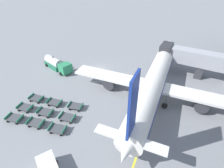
{
  "coord_description": "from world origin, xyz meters",
  "views": [
    {
      "loc": [
        20.48,
        -32.19,
        21.36
      ],
      "look_at": [
        7.82,
        -8.11,
        2.78
      ],
      "focal_mm": 28.0,
      "sensor_mm": 36.0,
      "label": 1
    }
  ],
  "objects_px": {
    "baggage_dolly_row_mid_a_col_c": "(67,117)",
    "baggage_dolly_row_mid_b_col_b": "(54,102)",
    "airplane": "(155,81)",
    "baggage_dolly_row_near_col_b": "(36,123)",
    "fuel_tanker_primary": "(57,64)",
    "baggage_dolly_row_near_col_a": "(14,118)",
    "baggage_dolly_row_near_col_c": "(58,129)",
    "baggage_dolly_row_mid_a_col_a": "(25,107)",
    "baggage_dolly_row_mid_b_col_c": "(75,106)",
    "baggage_dolly_row_mid_b_col_a": "(36,98)",
    "baggage_dolly_row_mid_a_col_b": "(45,112)"
  },
  "relations": [
    {
      "from": "baggage_dolly_row_near_col_b",
      "to": "baggage_dolly_row_mid_a_col_c",
      "type": "height_order",
      "value": "same"
    },
    {
      "from": "baggage_dolly_row_near_col_b",
      "to": "baggage_dolly_row_mid_a_col_b",
      "type": "height_order",
      "value": "same"
    },
    {
      "from": "baggage_dolly_row_near_col_a",
      "to": "baggage_dolly_row_mid_a_col_a",
      "type": "relative_size",
      "value": 1.0
    },
    {
      "from": "baggage_dolly_row_mid_a_col_b",
      "to": "baggage_dolly_row_mid_b_col_a",
      "type": "xyz_separation_m",
      "value": [
        -4.31,
        2.0,
        0.0
      ]
    },
    {
      "from": "airplane",
      "to": "baggage_dolly_row_mid_b_col_a",
      "type": "height_order",
      "value": "airplane"
    },
    {
      "from": "fuel_tanker_primary",
      "to": "baggage_dolly_row_mid_b_col_b",
      "type": "bearing_deg",
      "value": -49.64
    },
    {
      "from": "baggage_dolly_row_near_col_b",
      "to": "fuel_tanker_primary",
      "type": "bearing_deg",
      "value": 122.15
    },
    {
      "from": "airplane",
      "to": "baggage_dolly_row_mid_a_col_c",
      "type": "relative_size",
      "value": 11.15
    },
    {
      "from": "airplane",
      "to": "baggage_dolly_row_mid_a_col_b",
      "type": "height_order",
      "value": "airplane"
    },
    {
      "from": "baggage_dolly_row_near_col_a",
      "to": "baggage_dolly_row_mid_a_col_c",
      "type": "height_order",
      "value": "same"
    },
    {
      "from": "baggage_dolly_row_mid_a_col_c",
      "to": "baggage_dolly_row_mid_b_col_c",
      "type": "xyz_separation_m",
      "value": [
        -0.52,
        2.85,
        0.0
      ]
    },
    {
      "from": "baggage_dolly_row_mid_a_col_c",
      "to": "baggage_dolly_row_mid_b_col_b",
      "type": "relative_size",
      "value": 1.0
    },
    {
      "from": "baggage_dolly_row_mid_a_col_a",
      "to": "baggage_dolly_row_mid_b_col_c",
      "type": "xyz_separation_m",
      "value": [
        7.7,
        4.42,
        0.0
      ]
    },
    {
      "from": "baggage_dolly_row_near_col_a",
      "to": "baggage_dolly_row_mid_a_col_c",
      "type": "distance_m",
      "value": 8.7
    },
    {
      "from": "baggage_dolly_row_near_col_b",
      "to": "baggage_dolly_row_near_col_c",
      "type": "height_order",
      "value": "same"
    },
    {
      "from": "baggage_dolly_row_near_col_c",
      "to": "baggage_dolly_row_mid_b_col_b",
      "type": "xyz_separation_m",
      "value": [
        -4.88,
        4.53,
        0.0
      ]
    },
    {
      "from": "baggage_dolly_row_mid_b_col_a",
      "to": "airplane",
      "type": "bearing_deg",
      "value": 31.31
    },
    {
      "from": "baggage_dolly_row_mid_b_col_c",
      "to": "baggage_dolly_row_near_col_b",
      "type": "bearing_deg",
      "value": -117.08
    },
    {
      "from": "baggage_dolly_row_mid_b_col_b",
      "to": "baggage_dolly_row_mid_b_col_a",
      "type": "bearing_deg",
      "value": -170.24
    },
    {
      "from": "baggage_dolly_row_near_col_a",
      "to": "baggage_dolly_row_near_col_c",
      "type": "height_order",
      "value": "same"
    },
    {
      "from": "baggage_dolly_row_mid_a_col_b",
      "to": "baggage_dolly_row_mid_a_col_c",
      "type": "xyz_separation_m",
      "value": [
        4.17,
        0.79,
        0.0
      ]
    },
    {
      "from": "airplane",
      "to": "baggage_dolly_row_near_col_b",
      "type": "height_order",
      "value": "airplane"
    },
    {
      "from": "baggage_dolly_row_near_col_c",
      "to": "baggage_dolly_row_mid_a_col_a",
      "type": "bearing_deg",
      "value": 172.81
    },
    {
      "from": "baggage_dolly_row_mid_a_col_a",
      "to": "baggage_dolly_row_mid_b_col_b",
      "type": "distance_m",
      "value": 5.02
    },
    {
      "from": "baggage_dolly_row_mid_a_col_a",
      "to": "baggage_dolly_row_mid_a_col_c",
      "type": "xyz_separation_m",
      "value": [
        8.22,
        1.57,
        0.0
      ]
    },
    {
      "from": "baggage_dolly_row_mid_a_col_c",
      "to": "baggage_dolly_row_mid_b_col_c",
      "type": "bearing_deg",
      "value": 100.3
    },
    {
      "from": "airplane",
      "to": "baggage_dolly_row_mid_a_col_a",
      "type": "xyz_separation_m",
      "value": [
        -18.86,
        -14.41,
        -2.94
      ]
    },
    {
      "from": "baggage_dolly_row_near_col_b",
      "to": "baggage_dolly_row_mid_b_col_c",
      "type": "height_order",
      "value": "same"
    },
    {
      "from": "baggage_dolly_row_mid_b_col_a",
      "to": "baggage_dolly_row_mid_a_col_c",
      "type": "bearing_deg",
      "value": -8.11
    },
    {
      "from": "baggage_dolly_row_near_col_a",
      "to": "baggage_dolly_row_mid_b_col_c",
      "type": "xyz_separation_m",
      "value": [
        7.11,
        7.05,
        0.0
      ]
    },
    {
      "from": "baggage_dolly_row_mid_b_col_a",
      "to": "baggage_dolly_row_mid_b_col_b",
      "type": "relative_size",
      "value": 1.0
    },
    {
      "from": "airplane",
      "to": "baggage_dolly_row_mid_b_col_c",
      "type": "bearing_deg",
      "value": -138.18
    },
    {
      "from": "baggage_dolly_row_mid_b_col_b",
      "to": "baggage_dolly_row_near_col_c",
      "type": "bearing_deg",
      "value": -42.82
    },
    {
      "from": "baggage_dolly_row_mid_a_col_b",
      "to": "baggage_dolly_row_mid_b_col_a",
      "type": "relative_size",
      "value": 1.0
    },
    {
      "from": "airplane",
      "to": "baggage_dolly_row_mid_b_col_b",
      "type": "height_order",
      "value": "airplane"
    },
    {
      "from": "baggage_dolly_row_mid_a_col_c",
      "to": "baggage_dolly_row_mid_b_col_a",
      "type": "relative_size",
      "value": 1.0
    },
    {
      "from": "airplane",
      "to": "baggage_dolly_row_mid_a_col_c",
      "type": "height_order",
      "value": "airplane"
    },
    {
      "from": "airplane",
      "to": "baggage_dolly_row_mid_a_col_a",
      "type": "bearing_deg",
      "value": -142.62
    },
    {
      "from": "fuel_tanker_primary",
      "to": "baggage_dolly_row_near_col_c",
      "type": "distance_m",
      "value": 20.64
    },
    {
      "from": "fuel_tanker_primary",
      "to": "baggage_dolly_row_mid_b_col_a",
      "type": "distance_m",
      "value": 12.48
    },
    {
      "from": "baggage_dolly_row_near_col_a",
      "to": "baggage_dolly_row_near_col_c",
      "type": "bearing_deg",
      "value": 11.06
    },
    {
      "from": "fuel_tanker_primary",
      "to": "baggage_dolly_row_near_col_a",
      "type": "height_order",
      "value": "fuel_tanker_primary"
    },
    {
      "from": "fuel_tanker_primary",
      "to": "baggage_dolly_row_mid_b_col_b",
      "type": "height_order",
      "value": "fuel_tanker_primary"
    },
    {
      "from": "baggage_dolly_row_mid_b_col_c",
      "to": "baggage_dolly_row_near_col_a",
      "type": "bearing_deg",
      "value": -135.22
    },
    {
      "from": "fuel_tanker_primary",
      "to": "baggage_dolly_row_near_col_a",
      "type": "relative_size",
      "value": 2.79
    },
    {
      "from": "fuel_tanker_primary",
      "to": "baggage_dolly_row_mid_b_col_a",
      "type": "relative_size",
      "value": 2.81
    },
    {
      "from": "baggage_dolly_row_near_col_b",
      "to": "baggage_dolly_row_mid_a_col_a",
      "type": "bearing_deg",
      "value": 159.01
    },
    {
      "from": "fuel_tanker_primary",
      "to": "baggage_dolly_row_mid_b_col_a",
      "type": "height_order",
      "value": "fuel_tanker_primary"
    },
    {
      "from": "baggage_dolly_row_mid_a_col_b",
      "to": "baggage_dolly_row_mid_b_col_a",
      "type": "bearing_deg",
      "value": 155.14
    },
    {
      "from": "fuel_tanker_primary",
      "to": "baggage_dolly_row_mid_b_col_b",
      "type": "xyz_separation_m",
      "value": [
        9.07,
        -10.67,
        -0.73
      ]
    }
  ]
}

